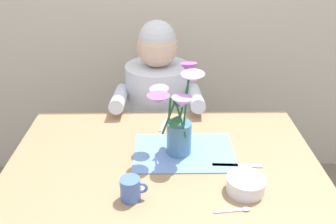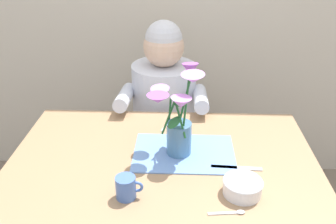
% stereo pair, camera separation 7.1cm
% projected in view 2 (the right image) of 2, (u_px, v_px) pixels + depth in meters
% --- Properties ---
extents(dining_table, '(1.20, 0.80, 0.74)m').
position_uv_depth(dining_table, '(163.00, 179.00, 1.49)').
color(dining_table, '#9E7A56').
rests_on(dining_table, ground_plane).
extents(seated_person, '(0.45, 0.47, 1.14)m').
position_uv_depth(seated_person, '(164.00, 122.00, 2.08)').
color(seated_person, '#4C4C56').
rests_on(seated_person, ground_plane).
extents(striped_placemat, '(0.40, 0.28, 0.00)m').
position_uv_depth(striped_placemat, '(184.00, 153.00, 1.48)').
color(striped_placemat, '#6B93D1').
rests_on(striped_placemat, dining_table).
extents(flower_vase, '(0.24, 0.24, 0.35)m').
position_uv_depth(flower_vase, '(178.00, 115.00, 1.41)').
color(flower_vase, teal).
rests_on(flower_vase, dining_table).
extents(ceramic_bowl, '(0.14, 0.14, 0.06)m').
position_uv_depth(ceramic_bowl, '(243.00, 187.00, 1.25)').
color(ceramic_bowl, white).
rests_on(ceramic_bowl, dining_table).
extents(dinner_knife, '(0.19, 0.03, 0.00)m').
position_uv_depth(dinner_knife, '(236.00, 168.00, 1.39)').
color(dinner_knife, silver).
rests_on(dinner_knife, dining_table).
extents(ceramic_mug, '(0.09, 0.07, 0.08)m').
position_uv_depth(ceramic_mug, '(126.00, 187.00, 1.23)').
color(ceramic_mug, '#476BB7').
rests_on(ceramic_mug, dining_table).
extents(spoon_1, '(0.12, 0.03, 0.01)m').
position_uv_depth(spoon_1, '(232.00, 213.00, 1.17)').
color(spoon_1, silver).
rests_on(spoon_1, dining_table).
extents(spoon_2, '(0.05, 0.12, 0.01)m').
position_uv_depth(spoon_2, '(168.00, 123.00, 1.70)').
color(spoon_2, silver).
rests_on(spoon_2, dining_table).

